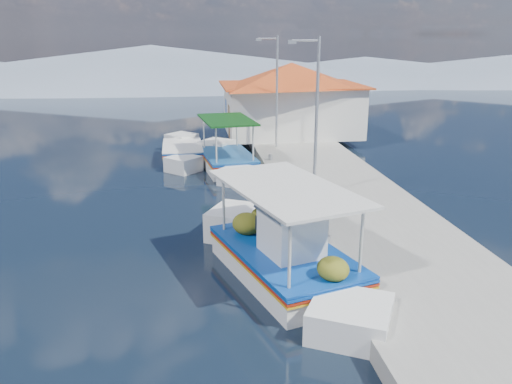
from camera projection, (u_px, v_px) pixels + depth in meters
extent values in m
plane|color=black|center=(199.00, 230.00, 18.02)|extent=(160.00, 160.00, 0.00)
cube|color=gray|center=(321.00, 173.00, 24.36)|extent=(5.00, 44.00, 0.50)
cylinder|color=#A5A8AD|center=(327.00, 240.00, 15.45)|extent=(0.20, 0.20, 0.30)
cylinder|color=#A5A8AD|center=(294.00, 192.00, 20.19)|extent=(0.20, 0.20, 0.30)
cylinder|color=#A5A8AD|center=(270.00, 157.00, 25.88)|extent=(0.20, 0.20, 0.30)
cylinder|color=#A5A8AD|center=(255.00, 135.00, 31.57)|extent=(0.20, 0.20, 0.30)
cube|color=silver|center=(285.00, 268.00, 14.48)|extent=(3.88, 5.48, 1.08)
cube|color=silver|center=(297.00, 224.00, 17.53)|extent=(2.44, 2.44, 1.20)
cube|color=silver|center=(267.00, 330.00, 11.49)|extent=(2.37, 2.37, 1.03)
cube|color=navy|center=(285.00, 252.00, 14.34)|extent=(4.00, 5.64, 0.07)
cube|color=#9E1F0D|center=(285.00, 255.00, 14.36)|extent=(4.00, 5.64, 0.06)
cube|color=gold|center=(285.00, 258.00, 14.39)|extent=(4.00, 5.64, 0.05)
cube|color=navy|center=(285.00, 249.00, 14.31)|extent=(4.01, 5.60, 0.06)
cube|color=brown|center=(285.00, 251.00, 14.32)|extent=(3.66, 5.32, 0.06)
cube|color=silver|center=(284.00, 234.00, 13.82)|extent=(1.76, 1.83, 1.26)
cube|color=silver|center=(284.00, 211.00, 13.62)|extent=(1.92, 1.98, 0.07)
cylinder|color=beige|center=(262.00, 195.00, 16.18)|extent=(0.08, 0.08, 1.83)
cylinder|color=beige|center=(326.00, 199.00, 15.84)|extent=(0.08, 0.08, 1.83)
cylinder|color=beige|center=(233.00, 247.00, 12.26)|extent=(0.08, 0.08, 1.83)
cylinder|color=beige|center=(318.00, 253.00, 11.93)|extent=(0.08, 0.08, 1.83)
cube|color=silver|center=(286.00, 188.00, 13.79)|extent=(4.00, 5.52, 0.08)
ellipsoid|color=#444512|center=(277.00, 219.00, 15.81)|extent=(0.87, 0.95, 0.65)
ellipsoid|color=#444512|center=(304.00, 216.00, 16.23)|extent=(0.73, 0.80, 0.55)
ellipsoid|color=#444512|center=(284.00, 274.00, 12.27)|extent=(0.78, 0.85, 0.58)
sphere|color=red|center=(329.00, 216.00, 14.52)|extent=(0.46, 0.46, 0.46)
cube|color=silver|center=(228.00, 165.00, 25.96)|extent=(2.74, 4.37, 1.05)
cube|color=silver|center=(230.00, 151.00, 28.56)|extent=(2.23, 2.23, 1.16)
cube|color=silver|center=(224.00, 179.00, 23.40)|extent=(2.17, 2.17, 1.00)
cube|color=navy|center=(228.00, 156.00, 25.81)|extent=(2.82, 4.50, 0.07)
cube|color=#9E1F0D|center=(228.00, 157.00, 25.84)|extent=(2.82, 4.50, 0.06)
cube|color=gold|center=(228.00, 159.00, 25.86)|extent=(2.82, 4.50, 0.04)
cube|color=navy|center=(227.00, 154.00, 25.79)|extent=(2.84, 4.46, 0.06)
cube|color=brown|center=(228.00, 155.00, 25.80)|extent=(2.55, 4.27, 0.06)
cylinder|color=beige|center=(212.00, 131.00, 27.20)|extent=(0.08, 0.08, 1.77)
cylinder|color=beige|center=(246.00, 131.00, 27.19)|extent=(0.08, 0.08, 1.77)
cylinder|color=beige|center=(206.00, 145.00, 23.89)|extent=(0.08, 0.08, 1.77)
cylinder|color=beige|center=(244.00, 145.00, 23.89)|extent=(0.08, 0.08, 1.77)
cube|color=#0B380F|center=(227.00, 120.00, 25.28)|extent=(2.85, 4.39, 0.08)
cube|color=silver|center=(183.00, 156.00, 27.97)|extent=(2.10, 3.85, 1.06)
cube|color=silver|center=(184.00, 144.00, 30.36)|extent=(2.05, 2.05, 1.17)
cube|color=silver|center=(181.00, 167.00, 25.63)|extent=(1.99, 1.99, 1.01)
cube|color=navy|center=(182.00, 147.00, 27.83)|extent=(2.16, 3.97, 0.07)
cube|color=#9E1F0D|center=(182.00, 148.00, 27.86)|extent=(2.16, 3.97, 0.06)
cube|color=gold|center=(183.00, 150.00, 27.88)|extent=(2.16, 3.97, 0.04)
cube|color=silver|center=(182.00, 145.00, 27.81)|extent=(2.18, 3.93, 0.06)
cube|color=brown|center=(182.00, 146.00, 27.82)|extent=(1.93, 3.77, 0.06)
cube|color=silver|center=(291.00, 110.00, 32.41)|extent=(8.00, 6.00, 3.00)
cube|color=#C5541B|center=(291.00, 85.00, 31.96)|extent=(8.64, 6.48, 0.10)
pyramid|color=#C5541B|center=(292.00, 74.00, 31.77)|extent=(10.49, 10.49, 1.40)
cube|color=brown|center=(229.00, 122.00, 31.12)|extent=(0.06, 1.00, 2.00)
cube|color=navy|center=(226.00, 106.00, 33.32)|extent=(0.06, 1.20, 0.90)
cylinder|color=#A5A8AD|center=(316.00, 119.00, 19.45)|extent=(0.12, 0.12, 6.00)
cylinder|color=#A5A8AD|center=(306.00, 40.00, 18.55)|extent=(1.00, 0.08, 0.08)
cube|color=#A5A8AD|center=(292.00, 42.00, 18.51)|extent=(0.30, 0.14, 0.14)
cylinder|color=#A5A8AD|center=(277.00, 93.00, 27.98)|extent=(0.12, 0.12, 6.00)
cylinder|color=#A5A8AD|center=(268.00, 38.00, 27.08)|extent=(1.00, 0.08, 0.08)
cube|color=#A5A8AD|center=(259.00, 39.00, 27.04)|extent=(0.30, 0.14, 0.14)
cone|color=gray|center=(152.00, 66.00, 69.77)|extent=(96.00, 96.00, 5.50)
cone|color=gray|center=(365.00, 70.00, 73.70)|extent=(76.80, 76.80, 3.80)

